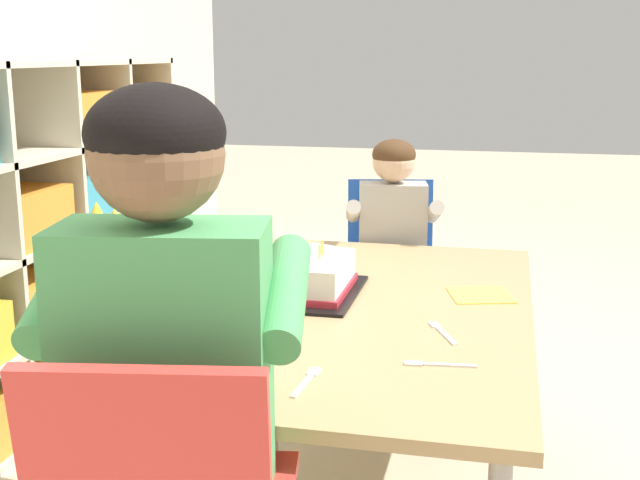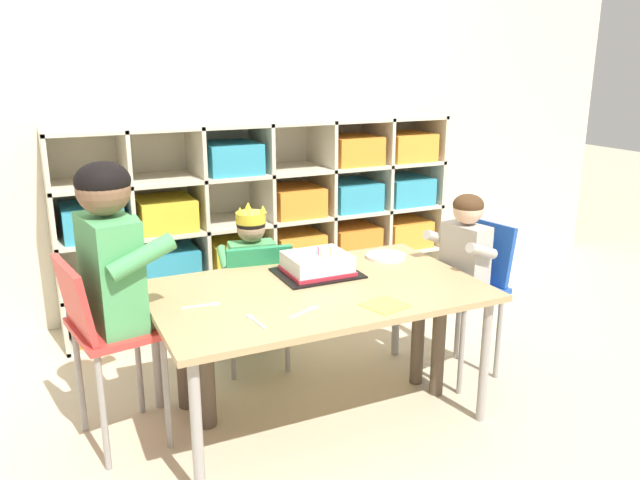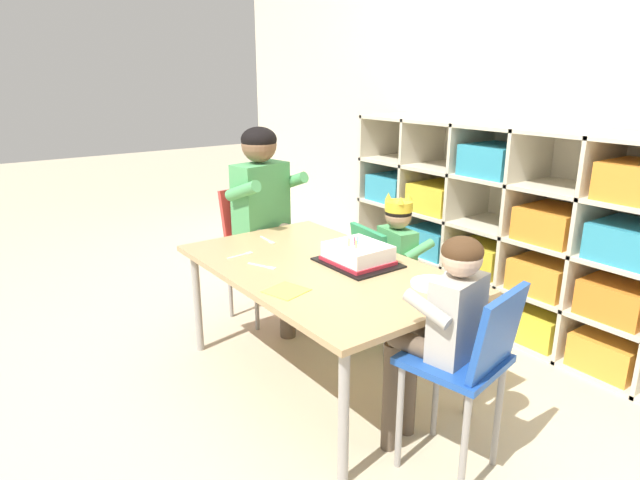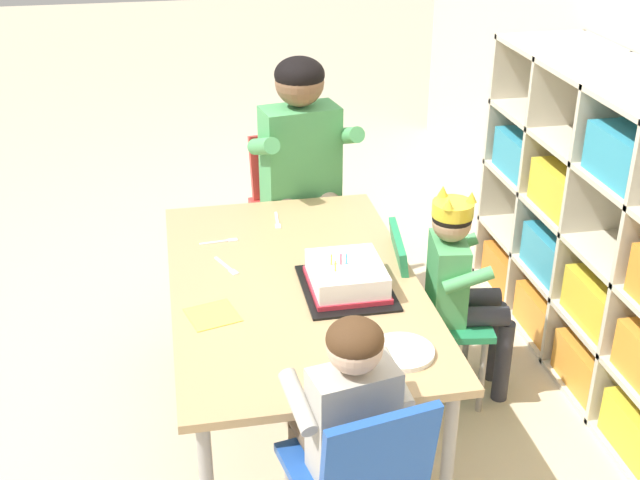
# 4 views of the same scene
# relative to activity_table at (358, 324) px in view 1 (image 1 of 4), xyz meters

# --- Properties ---
(activity_table) EXTENTS (1.30, 0.79, 0.56)m
(activity_table) POSITION_rel_activity_table_xyz_m (0.00, 0.00, 0.00)
(activity_table) COLOR tan
(activity_table) RESTS_ON ground
(classroom_chair_blue) EXTENTS (0.36, 0.38, 0.64)m
(classroom_chair_blue) POSITION_rel_activity_table_xyz_m (-0.09, 0.48, -0.15)
(classroom_chair_blue) COLOR #238451
(classroom_chair_blue) RESTS_ON ground
(child_with_crown) EXTENTS (0.32, 0.32, 0.80)m
(child_with_crown) POSITION_rel_activity_table_xyz_m (-0.08, 0.59, -0.03)
(child_with_crown) COLOR #4C9E5B
(child_with_crown) RESTS_ON ground
(adult_helper_seated) EXTENTS (0.46, 0.44, 1.10)m
(adult_helper_seated) POSITION_rel_activity_table_xyz_m (-0.69, 0.16, 0.17)
(adult_helper_seated) COLOR #4C9E5B
(adult_helper_seated) RESTS_ON ground
(classroom_chair_guest_side) EXTENTS (0.38, 0.36, 0.72)m
(classroom_chair_guest_side) POSITION_rel_activity_table_xyz_m (0.79, 0.03, -0.07)
(classroom_chair_guest_side) COLOR #1E4CA8
(classroom_chair_guest_side) RESTS_ON ground
(guest_at_table_side) EXTENTS (0.32, 0.32, 0.87)m
(guest_at_table_side) POSITION_rel_activity_table_xyz_m (0.69, 0.01, 0.05)
(guest_at_table_side) COLOR #B2ADA3
(guest_at_table_side) RESTS_ON ground
(birthday_cake_on_tray) EXTENTS (0.34, 0.28, 0.13)m
(birthday_cake_on_tray) POSITION_rel_activity_table_xyz_m (0.07, 0.15, 0.08)
(birthday_cake_on_tray) COLOR black
(birthday_cake_on_tray) RESTS_ON activity_table
(paper_plate_stack) EXTENTS (0.18, 0.18, 0.01)m
(paper_plate_stack) POSITION_rel_activity_table_xyz_m (0.45, 0.23, 0.05)
(paper_plate_stack) COLOR white
(paper_plate_stack) RESTS_ON activity_table
(paper_napkin_square) EXTENTS (0.17, 0.17, 0.00)m
(paper_napkin_square) POSITION_rel_activity_table_xyz_m (0.15, -0.27, 0.04)
(paper_napkin_square) COLOR #F4DB4C
(paper_napkin_square) RESTS_ON activity_table
(fork_near_cake_tray) EXTENTS (0.14, 0.03, 0.00)m
(fork_near_cake_tray) POSITION_rel_activity_table_xyz_m (-0.46, 0.01, 0.04)
(fork_near_cake_tray) COLOR white
(fork_near_cake_tray) RESTS_ON activity_table
(fork_at_table_front_edge) EXTENTS (0.03, 0.14, 0.00)m
(fork_at_table_front_edge) POSITION_rel_activity_table_xyz_m (-0.33, -0.21, 0.04)
(fork_at_table_front_edge) COLOR white
(fork_at_table_front_edge) RESTS_ON activity_table
(fork_near_child_seat) EXTENTS (0.14, 0.07, 0.00)m
(fork_near_child_seat) POSITION_rel_activity_table_xyz_m (-0.14, -0.20, 0.04)
(fork_near_child_seat) COLOR white
(fork_near_child_seat) RESTS_ON activity_table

